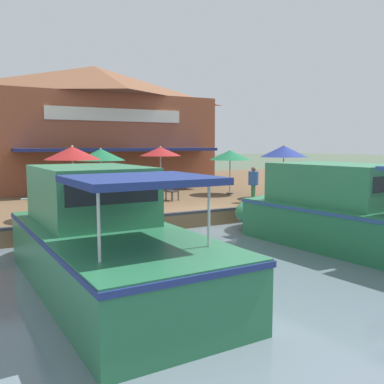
% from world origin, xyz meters
% --- Properties ---
extents(ground_plane, '(220.00, 220.00, 0.00)m').
position_xyz_m(ground_plane, '(0.00, 0.00, 0.00)').
color(ground_plane, '#4C5B47').
extents(quay_deck, '(22.00, 56.00, 0.60)m').
position_xyz_m(quay_deck, '(-11.00, 0.00, 0.30)').
color(quay_deck, brown).
rests_on(quay_deck, ground).
extents(quay_edge_fender, '(0.20, 50.40, 0.10)m').
position_xyz_m(quay_edge_fender, '(-0.10, 0.00, 0.65)').
color(quay_edge_fender, '#2D2D33').
rests_on(quay_edge_fender, quay_deck).
extents(waterfront_restaurant, '(9.74, 13.51, 7.42)m').
position_xyz_m(waterfront_restaurant, '(-13.06, -0.34, 4.38)').
color(waterfront_restaurant, brown).
rests_on(waterfront_restaurant, quay_deck).
extents(patio_umbrella_far_corner, '(2.16, 2.16, 2.32)m').
position_xyz_m(patio_umbrella_far_corner, '(-4.71, 4.16, 2.63)').
color(patio_umbrella_far_corner, '#B7B7B7').
rests_on(patio_umbrella_far_corner, quay_deck).
extents(patio_umbrella_mid_patio_right, '(1.88, 1.88, 2.50)m').
position_xyz_m(patio_umbrella_mid_patio_right, '(-3.94, -0.18, 2.85)').
color(patio_umbrella_mid_patio_right, '#B7B7B7').
rests_on(patio_umbrella_mid_patio_right, quay_deck).
extents(patio_umbrella_by_entrance, '(2.24, 2.24, 2.56)m').
position_xyz_m(patio_umbrella_by_entrance, '(-2.10, 5.47, 2.85)').
color(patio_umbrella_by_entrance, '#B7B7B7').
rests_on(patio_umbrella_by_entrance, quay_deck).
extents(patio_umbrella_mid_patio_left, '(1.95, 1.95, 2.54)m').
position_xyz_m(patio_umbrella_mid_patio_left, '(-1.42, -4.76, 2.86)').
color(patio_umbrella_mid_patio_left, '#B7B7B7').
rests_on(patio_umbrella_mid_patio_left, quay_deck).
extents(patio_umbrella_back_row, '(2.26, 2.26, 2.41)m').
position_xyz_m(patio_umbrella_back_row, '(-5.76, -2.37, 2.70)').
color(patio_umbrella_back_row, '#B7B7B7').
rests_on(patio_umbrella_back_row, quay_deck).
extents(cafe_chair_facing_river, '(0.53, 0.53, 0.85)m').
position_xyz_m(cafe_chair_facing_river, '(-5.01, 7.56, 1.08)').
color(cafe_chair_facing_river, '#2D2D33').
rests_on(cafe_chair_facing_river, quay_deck).
extents(cafe_chair_mid_patio, '(0.58, 0.58, 0.85)m').
position_xyz_m(cafe_chair_mid_patio, '(-2.22, -1.84, 1.08)').
color(cafe_chair_mid_patio, '#2D2D33').
rests_on(cafe_chair_mid_patio, quay_deck).
extents(cafe_chair_back_row_seat, '(0.56, 0.56, 0.85)m').
position_xyz_m(cafe_chair_back_row_seat, '(-3.89, 0.32, 1.08)').
color(cafe_chair_back_row_seat, '#2D2D33').
rests_on(cafe_chair_back_row_seat, quay_deck).
extents(person_at_quay_edge, '(0.45, 0.45, 1.58)m').
position_xyz_m(person_at_quay_edge, '(-1.59, 3.29, 1.58)').
color(person_at_quay_edge, '#337547').
rests_on(person_at_quay_edge, quay_deck).
extents(motorboat_mid_row, '(9.79, 3.95, 2.55)m').
position_xyz_m(motorboat_mid_row, '(4.75, 2.01, 1.02)').
color(motorboat_mid_row, '#287047').
rests_on(motorboat_mid_row, river_water).
extents(motorboat_second_along, '(8.46, 3.04, 2.58)m').
position_xyz_m(motorboat_second_along, '(4.13, -5.64, 1.03)').
color(motorboat_second_along, '#287047').
rests_on(motorboat_second_along, river_water).
extents(mooring_post, '(0.22, 0.22, 0.92)m').
position_xyz_m(mooring_post, '(-0.35, -6.10, 1.07)').
color(mooring_post, '#473323').
rests_on(mooring_post, quay_deck).
extents(tree_downstream_bank, '(4.74, 4.52, 6.64)m').
position_xyz_m(tree_downstream_bank, '(-18.69, 9.41, 4.86)').
color(tree_downstream_bank, brown).
rests_on(tree_downstream_bank, quay_deck).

